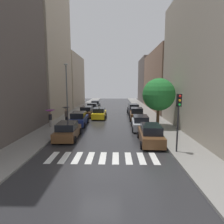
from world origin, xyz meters
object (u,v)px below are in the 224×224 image
(parked_car_left_third, at_px, (87,112))
(parked_car_right_nearest, at_px, (150,134))
(parked_car_left_fourth, at_px, (92,107))
(parked_car_right_third, at_px, (137,114))
(parked_car_left_fifth, at_px, (95,104))
(traffic_light_right_corner, at_px, (179,110))
(street_tree_right, at_px, (159,95))
(pedestrian_foreground, at_px, (50,114))
(parked_car_left_nearest, at_px, (68,131))
(pedestrian_near_tree, at_px, (66,112))
(parked_car_right_fourth, at_px, (133,109))
(parked_car_left_second, at_px, (79,119))
(taxi_midroad, at_px, (99,113))
(parked_car_right_second, at_px, (140,123))
(lamp_post_left, at_px, (67,89))

(parked_car_left_third, xyz_separation_m, parked_car_right_nearest, (7.80, -14.02, 0.01))
(parked_car_left_fourth, distance_m, parked_car_right_third, 11.73)
(parked_car_left_third, height_order, parked_car_right_nearest, parked_car_right_nearest)
(parked_car_left_fifth, relative_size, traffic_light_right_corner, 1.09)
(street_tree_right, bearing_deg, parked_car_left_fifth, 115.70)
(pedestrian_foreground, relative_size, traffic_light_right_corner, 0.46)
(parked_car_left_nearest, xyz_separation_m, pedestrian_near_tree, (-1.88, 6.52, 0.91))
(pedestrian_foreground, bearing_deg, parked_car_left_nearest, -52.20)
(parked_car_right_third, bearing_deg, parked_car_right_fourth, 2.34)
(parked_car_right_fourth, bearing_deg, parked_car_left_nearest, 151.58)
(parked_car_right_nearest, distance_m, parked_car_right_fourth, 16.78)
(parked_car_left_second, xyz_separation_m, parked_car_right_third, (7.72, 3.91, 0.04))
(parked_car_right_nearest, height_order, taxi_midroad, taxi_midroad)
(parked_car_left_nearest, distance_m, street_tree_right, 11.18)
(parked_car_right_second, distance_m, lamp_post_left, 10.47)
(parked_car_left_fifth, xyz_separation_m, street_tree_right, (9.74, -20.24, 3.24))
(parked_car_right_third, bearing_deg, parked_car_left_third, 72.56)
(parked_car_left_second, bearing_deg, taxi_midroad, -24.32)
(pedestrian_foreground, xyz_separation_m, street_tree_right, (12.78, 0.37, 2.30))
(parked_car_right_nearest, relative_size, traffic_light_right_corner, 1.11)
(parked_car_right_second, height_order, street_tree_right, street_tree_right)
(parked_car_right_third, height_order, pedestrian_foreground, pedestrian_foreground)
(parked_car_left_second, xyz_separation_m, parked_car_left_fourth, (0.07, 12.80, -0.05))
(parked_car_right_third, bearing_deg, parked_car_left_second, 119.36)
(street_tree_right, height_order, traffic_light_right_corner, street_tree_right)
(parked_car_left_third, height_order, traffic_light_right_corner, traffic_light_right_corner)
(street_tree_right, bearing_deg, traffic_light_right_corner, -92.75)
(parked_car_left_fifth, bearing_deg, parked_car_left_third, 177.74)
(parked_car_left_fourth, bearing_deg, pedestrian_foreground, 166.99)
(lamp_post_left, bearing_deg, street_tree_right, -11.45)
(parked_car_left_fourth, height_order, parked_car_right_third, parked_car_right_third)
(parked_car_right_third, distance_m, parked_car_right_fourth, 5.57)
(parked_car_right_second, height_order, lamp_post_left, lamp_post_left)
(parked_car_right_third, relative_size, pedestrian_foreground, 2.26)
(parked_car_left_fifth, relative_size, pedestrian_near_tree, 2.24)
(pedestrian_near_tree, bearing_deg, traffic_light_right_corner, -38.46)
(taxi_midroad, height_order, traffic_light_right_corner, traffic_light_right_corner)
(parked_car_right_second, xyz_separation_m, pedestrian_near_tree, (-9.29, 2.52, 0.90))
(taxi_midroad, height_order, pedestrian_near_tree, pedestrian_near_tree)
(parked_car_left_third, xyz_separation_m, lamp_post_left, (-1.68, -5.63, 3.74))
(parked_car_left_nearest, height_order, street_tree_right, street_tree_right)
(parked_car_right_fourth, relative_size, pedestrian_foreground, 2.33)
(parked_car_right_second, xyz_separation_m, lamp_post_left, (-9.26, 3.13, 3.77))
(parked_car_left_nearest, bearing_deg, pedestrian_near_tree, 14.19)
(parked_car_right_second, xyz_separation_m, street_tree_right, (2.15, 0.82, 3.20))
(parked_car_left_fifth, relative_size, parked_car_right_second, 1.01)
(parked_car_left_fourth, height_order, pedestrian_near_tree, pedestrian_near_tree)
(street_tree_right, bearing_deg, pedestrian_foreground, -178.36)
(parked_car_right_fourth, xyz_separation_m, pedestrian_near_tree, (-9.48, -9.00, 0.83))
(parked_car_left_second, relative_size, traffic_light_right_corner, 1.08)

